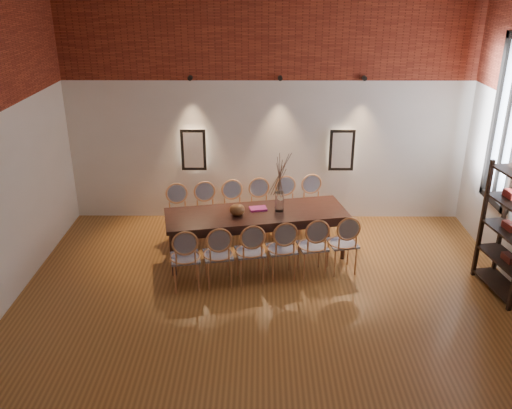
{
  "coord_description": "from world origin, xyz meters",
  "views": [
    {
      "loc": [
        -0.13,
        -5.69,
        4.11
      ],
      "look_at": [
        -0.19,
        1.56,
        1.05
      ],
      "focal_mm": 38.0,
      "sensor_mm": 36.0,
      "label": 1
    }
  ],
  "objects_px": {
    "dining_table": "(256,234)",
    "chair_far_a": "(179,216)",
    "chair_near_a": "(185,257)",
    "chair_far_b": "(207,214)",
    "chair_near_e": "(312,246)",
    "chair_near_b": "(218,254)",
    "chair_far_d": "(261,209)",
    "chair_far_c": "(234,212)",
    "bowl": "(237,210)",
    "vase": "(279,202)",
    "chair_near_c": "(250,251)",
    "chair_near_f": "(343,243)",
    "chair_far_e": "(288,207)",
    "book": "(258,209)",
    "chair_near_d": "(282,249)",
    "shelving_rack": "(512,233)",
    "chair_far_f": "(314,205)"
  },
  "relations": [
    {
      "from": "chair_far_d",
      "to": "bowl",
      "type": "xyz_separation_m",
      "value": [
        -0.37,
        -0.87,
        0.37
      ]
    },
    {
      "from": "chair_near_f",
      "to": "book",
      "type": "bearing_deg",
      "value": 143.34
    },
    {
      "from": "bowl",
      "to": "book",
      "type": "xyz_separation_m",
      "value": [
        0.32,
        0.22,
        -0.07
      ]
    },
    {
      "from": "chair_near_f",
      "to": "shelving_rack",
      "type": "bearing_deg",
      "value": -25.69
    },
    {
      "from": "chair_near_e",
      "to": "shelving_rack",
      "type": "xyz_separation_m",
      "value": [
        2.64,
        -0.46,
        0.43
      ]
    },
    {
      "from": "chair_far_d",
      "to": "chair_far_e",
      "type": "height_order",
      "value": "same"
    },
    {
      "from": "chair_far_b",
      "to": "chair_far_c",
      "type": "bearing_deg",
      "value": -180.0
    },
    {
      "from": "chair_far_a",
      "to": "chair_near_b",
      "type": "bearing_deg",
      "value": 107.7
    },
    {
      "from": "chair_far_b",
      "to": "bowl",
      "type": "height_order",
      "value": "chair_far_b"
    },
    {
      "from": "chair_far_c",
      "to": "chair_near_c",
      "type": "bearing_deg",
      "value": 90.0
    },
    {
      "from": "dining_table",
      "to": "chair_far_a",
      "type": "distance_m",
      "value": 1.38
    },
    {
      "from": "vase",
      "to": "dining_table",
      "type": "bearing_deg",
      "value": -168.42
    },
    {
      "from": "chair_far_a",
      "to": "book",
      "type": "distance_m",
      "value": 1.4
    },
    {
      "from": "dining_table",
      "to": "chair_near_a",
      "type": "relative_size",
      "value": 2.97
    },
    {
      "from": "chair_near_a",
      "to": "chair_far_b",
      "type": "xyz_separation_m",
      "value": [
        0.16,
        1.52,
        0.0
      ]
    },
    {
      "from": "chair_near_c",
      "to": "chair_near_e",
      "type": "bearing_deg",
      "value": -0.0
    },
    {
      "from": "chair_far_b",
      "to": "vase",
      "type": "height_order",
      "value": "vase"
    },
    {
      "from": "chair_far_a",
      "to": "bowl",
      "type": "xyz_separation_m",
      "value": [
        1.0,
        -0.59,
        0.37
      ]
    },
    {
      "from": "chair_near_b",
      "to": "chair_far_f",
      "type": "relative_size",
      "value": 1.0
    },
    {
      "from": "chair_near_e",
      "to": "chair_near_a",
      "type": "bearing_deg",
      "value": -180.0
    },
    {
      "from": "chair_near_b",
      "to": "vase",
      "type": "xyz_separation_m",
      "value": [
        0.9,
        0.93,
        0.43
      ]
    },
    {
      "from": "chair_near_f",
      "to": "bowl",
      "type": "bearing_deg",
      "value": 155.16
    },
    {
      "from": "dining_table",
      "to": "chair_far_c",
      "type": "relative_size",
      "value": 2.97
    },
    {
      "from": "chair_far_a",
      "to": "vase",
      "type": "distance_m",
      "value": 1.75
    },
    {
      "from": "chair_far_f",
      "to": "bowl",
      "type": "distance_m",
      "value": 1.7
    },
    {
      "from": "chair_near_a",
      "to": "chair_far_b",
      "type": "bearing_deg",
      "value": 72.3
    },
    {
      "from": "chair_near_b",
      "to": "bowl",
      "type": "bearing_deg",
      "value": 59.83
    },
    {
      "from": "chair_far_d",
      "to": "book",
      "type": "bearing_deg",
      "value": 73.82
    },
    {
      "from": "chair_near_d",
      "to": "chair_near_f",
      "type": "distance_m",
      "value": 0.93
    },
    {
      "from": "chair_far_d",
      "to": "chair_far_a",
      "type": "bearing_deg",
      "value": 0.0
    },
    {
      "from": "chair_far_a",
      "to": "chair_far_d",
      "type": "relative_size",
      "value": 1.0
    },
    {
      "from": "book",
      "to": "chair_near_d",
      "type": "bearing_deg",
      "value": -66.0
    },
    {
      "from": "chair_far_d",
      "to": "dining_table",
      "type": "bearing_deg",
      "value": 72.3
    },
    {
      "from": "chair_near_d",
      "to": "bowl",
      "type": "xyz_separation_m",
      "value": [
        -0.66,
        0.56,
        0.37
      ]
    },
    {
      "from": "chair_far_c",
      "to": "shelving_rack",
      "type": "xyz_separation_m",
      "value": [
        3.84,
        -1.7,
        0.43
      ]
    },
    {
      "from": "chair_far_d",
      "to": "bowl",
      "type": "height_order",
      "value": "chair_far_d"
    },
    {
      "from": "vase",
      "to": "chair_near_e",
      "type": "bearing_deg",
      "value": -53.99
    },
    {
      "from": "chair_near_c",
      "to": "chair_near_d",
      "type": "xyz_separation_m",
      "value": [
        0.46,
        0.09,
        0.0
      ]
    },
    {
      "from": "chair_near_d",
      "to": "chair_near_e",
      "type": "bearing_deg",
      "value": 0.0
    },
    {
      "from": "chair_far_b",
      "to": "chair_far_c",
      "type": "distance_m",
      "value": 0.46
    },
    {
      "from": "dining_table",
      "to": "chair_far_c",
      "type": "bearing_deg",
      "value": 107.7
    },
    {
      "from": "chair_near_e",
      "to": "chair_far_b",
      "type": "distance_m",
      "value": 2.02
    },
    {
      "from": "bowl",
      "to": "chair_far_e",
      "type": "bearing_deg",
      "value": 49.46
    },
    {
      "from": "chair_near_a",
      "to": "vase",
      "type": "relative_size",
      "value": 3.13
    },
    {
      "from": "chair_near_c",
      "to": "book",
      "type": "xyz_separation_m",
      "value": [
        0.11,
        0.87,
        0.3
      ]
    },
    {
      "from": "book",
      "to": "chair_near_f",
      "type": "bearing_deg",
      "value": -25.08
    },
    {
      "from": "chair_far_b",
      "to": "chair_far_d",
      "type": "distance_m",
      "value": 0.93
    },
    {
      "from": "chair_near_a",
      "to": "chair_far_a",
      "type": "distance_m",
      "value": 1.46
    },
    {
      "from": "chair_near_f",
      "to": "chair_far_b",
      "type": "distance_m",
      "value": 2.36
    },
    {
      "from": "dining_table",
      "to": "bowl",
      "type": "bearing_deg",
      "value": -170.63
    }
  ]
}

